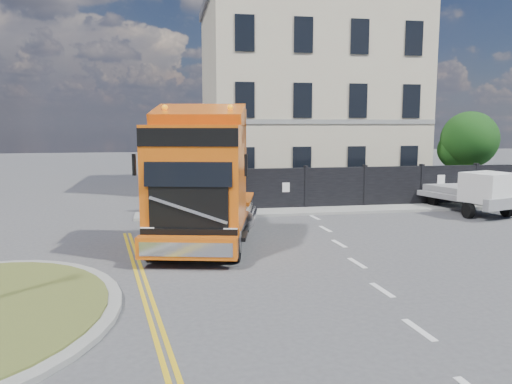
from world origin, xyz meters
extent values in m
plane|color=#424244|center=(0.00, 0.00, 0.00)|extent=(120.00, 120.00, 0.00)
cube|color=black|center=(6.00, 9.00, 1.00)|extent=(18.00, 0.25, 2.00)
cube|color=silver|center=(14.50, 9.00, 1.00)|extent=(2.60, 0.12, 2.00)
cube|color=beige|center=(6.00, 16.50, 5.50)|extent=(12.00, 10.00, 11.00)
cube|color=#505055|center=(6.00, 16.50, 11.25)|extent=(12.30, 10.30, 0.50)
cylinder|color=#382619|center=(14.50, 12.00, 1.20)|extent=(0.24, 0.24, 2.40)
sphere|color=#163710|center=(14.50, 12.00, 3.20)|extent=(3.20, 3.20, 3.20)
sphere|color=#163710|center=(14.00, 12.40, 2.60)|extent=(2.20, 2.20, 2.20)
cube|color=gray|center=(6.00, 8.10, 0.06)|extent=(20.00, 1.60, 0.12)
cube|color=black|center=(-1.16, 3.57, 0.86)|extent=(4.36, 7.66, 0.52)
cube|color=#D6590F|center=(-1.61, 1.61, 2.46)|extent=(3.46, 3.55, 3.21)
cube|color=#D6590F|center=(-1.34, 2.78, 3.78)|extent=(3.02, 1.65, 1.60)
cube|color=black|center=(-1.94, 0.18, 2.92)|extent=(2.47, 0.63, 1.20)
cube|color=#D6590F|center=(-2.03, -0.17, 0.63)|extent=(2.88, 1.03, 0.63)
cylinder|color=black|center=(-3.03, 1.00, 0.60)|extent=(0.63, 1.24, 1.19)
cylinder|color=gray|center=(-3.03, 1.00, 0.60)|extent=(0.54, 0.73, 0.66)
cylinder|color=black|center=(-0.62, 0.44, 0.60)|extent=(0.63, 1.24, 1.19)
cylinder|color=gray|center=(-0.62, 0.44, 0.60)|extent=(0.54, 0.73, 0.66)
cylinder|color=black|center=(-2.11, 4.96, 0.60)|extent=(0.63, 1.24, 1.19)
cylinder|color=gray|center=(-2.11, 4.96, 0.60)|extent=(0.54, 0.73, 0.66)
cylinder|color=black|center=(0.30, 4.40, 0.60)|extent=(0.63, 1.24, 1.19)
cylinder|color=gray|center=(0.30, 4.40, 0.60)|extent=(0.54, 0.73, 0.66)
cylinder|color=black|center=(-1.80, 6.30, 0.60)|extent=(0.63, 1.24, 1.19)
cylinder|color=gray|center=(-1.80, 6.30, 0.60)|extent=(0.54, 0.73, 0.66)
cylinder|color=black|center=(0.61, 5.74, 0.60)|extent=(0.63, 1.24, 1.19)
cylinder|color=gray|center=(0.61, 5.74, 0.60)|extent=(0.54, 0.73, 0.66)
cube|color=gray|center=(11.30, 6.95, 0.69)|extent=(3.18, 5.09, 0.25)
cube|color=silver|center=(11.30, 5.46, 1.33)|extent=(2.31, 2.25, 1.29)
cylinder|color=black|center=(10.36, 5.46, 0.35)|extent=(0.25, 0.69, 0.69)
cylinder|color=black|center=(12.24, 5.46, 0.35)|extent=(0.25, 0.69, 0.69)
cylinder|color=black|center=(10.36, 8.43, 0.35)|extent=(0.25, 0.69, 0.69)
cylinder|color=black|center=(12.24, 8.43, 0.35)|extent=(0.25, 0.69, 0.69)
camera|label=1|loc=(-2.51, -14.00, 4.10)|focal=35.00mm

